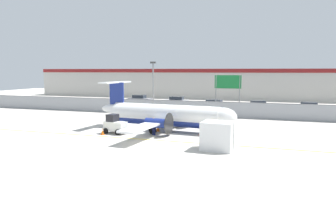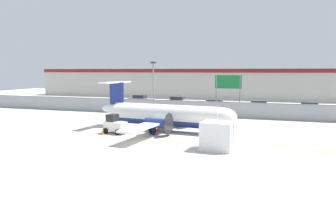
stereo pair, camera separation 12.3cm
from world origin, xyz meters
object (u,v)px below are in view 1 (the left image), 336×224
Objects in this scene: traffic_cone_far_right at (201,132)px; traffic_cone_far_left at (227,135)px; cargo_container at (218,136)px; parked_car_4 at (310,108)px; parked_car_3 at (257,106)px; apron_light_pole at (153,85)px; traffic_cone_near_right at (103,132)px; commuter_airplane at (167,115)px; highway_sign at (228,85)px; traffic_cone_near_left at (158,128)px; parked_car_2 at (215,105)px; parked_car_0 at (140,99)px; ground_crew_worker at (154,125)px; baggage_tug at (115,125)px; parked_car_1 at (176,101)px.

traffic_cone_far_left is at bearing -15.74° from traffic_cone_far_right.
cargo_container is 26.43m from parked_car_4.
apron_light_pole is (-12.76, -9.72, 3.41)m from parked_car_3.
traffic_cone_near_right is 0.09× the size of apron_light_pole.
parked_car_4 reaches higher than traffic_cone_near_right.
commuter_airplane is 14.36m from highway_sign.
traffic_cone_near_left and traffic_cone_far_right have the same top height.
cargo_container is at bearing -54.02° from apron_light_pole.
traffic_cone_far_left is 20.83m from parked_car_2.
parked_car_3 is at bearing 59.82° from traffic_cone_near_right.
parked_car_0 reaches higher than traffic_cone_near_left.
traffic_cone_near_left is at bearing -122.13° from parked_car_4.
traffic_cone_far_left is (7.14, -1.35, 0.00)m from traffic_cone_near_left.
ground_crew_worker is 2.66× the size of traffic_cone_near_left.
baggage_tug is at bearing -167.92° from traffic_cone_far_right.
ground_crew_worker is at bearing -81.59° from traffic_cone_near_left.
apron_light_pole is 10.19m from highway_sign.
traffic_cone_near_right is 30.23m from parked_car_4.
ground_crew_worker is 2.66× the size of traffic_cone_far_left.
ground_crew_worker is 0.39× the size of parked_car_4.
parked_car_0 is at bearing 177.05° from parked_car_4.
traffic_cone_near_left is 5.55m from traffic_cone_near_right.
parked_car_4 is (8.74, 20.39, 0.58)m from traffic_cone_far_left.
baggage_tug is 3.92× the size of traffic_cone_far_left.
parked_car_0 is 17.34m from apron_light_pole.
ground_crew_worker reaches higher than traffic_cone_far_left.
traffic_cone_far_left is 27.12m from parked_car_1.
ground_crew_worker reaches higher than traffic_cone_far_right.
highway_sign is at bearing 88.24° from traffic_cone_far_right.
traffic_cone_far_right is 0.15× the size of parked_car_0.
highway_sign is (4.18, 13.50, 2.54)m from commuter_airplane.
cargo_container is 4.00× the size of traffic_cone_far_right.
parked_car_4 is (19.49, 21.40, 0.04)m from baggage_tug.
apron_light_pole is (8.26, -14.86, 3.41)m from parked_car_0.
parked_car_3 is 0.60× the size of apron_light_pole.
parked_car_4 is at bearing 7.69° from parked_car_2.
apron_light_pole reaches higher than parked_car_4.
baggage_tug reaches higher than parked_car_0.
baggage_tug is at bearing -98.58° from parked_car_2.
ground_crew_worker is at bearing -118.89° from parked_car_4.
highway_sign is (4.70, 16.07, 3.19)m from ground_crew_worker.
baggage_tug is 3.92× the size of traffic_cone_far_right.
commuter_airplane is at bearing 60.68° from parked_car_3.
baggage_tug is 28.10m from parked_car_0.
parked_car_3 is at bearing 37.31° from apron_light_pole.
cargo_container reaches higher than parked_car_3.
highway_sign is (-2.15, 15.46, 3.83)m from traffic_cone_far_left.
traffic_cone_near_left is at bearing -60.53° from parked_car_0.
commuter_airplane is 25.12× the size of traffic_cone_far_left.
baggage_tug reaches higher than traffic_cone_far_left.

